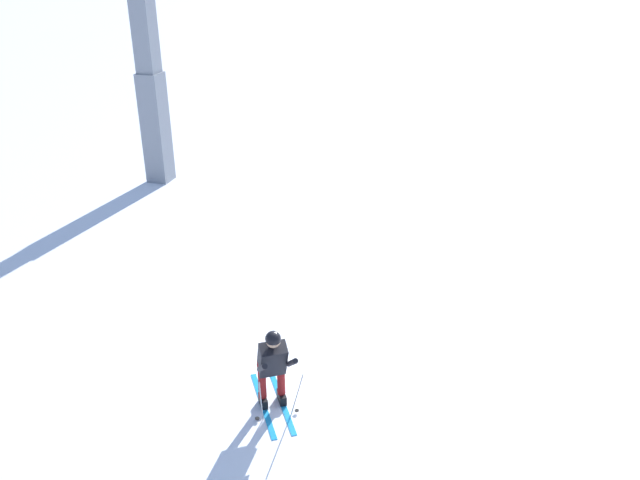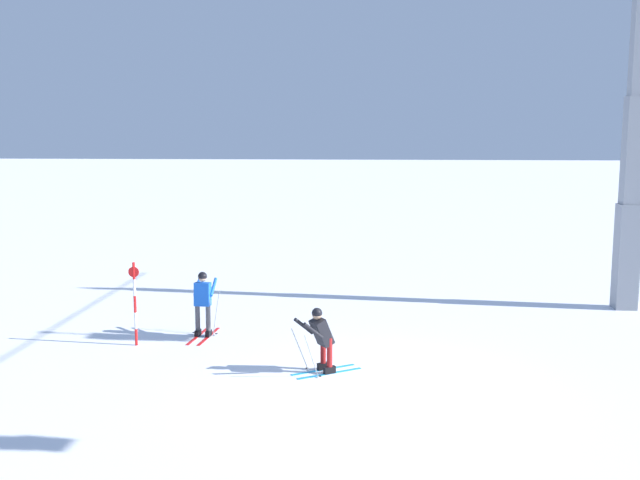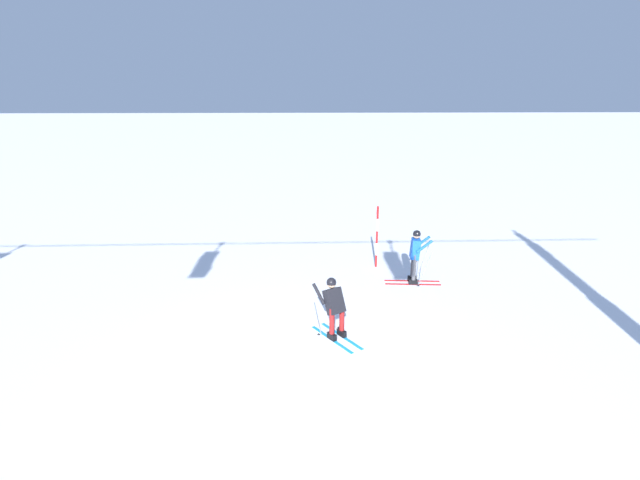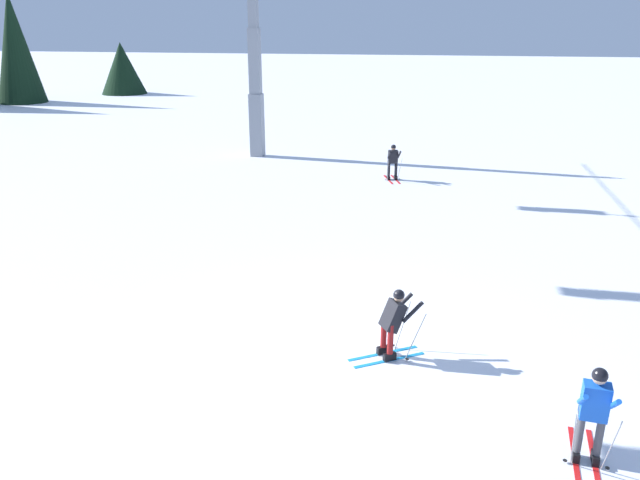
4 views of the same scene
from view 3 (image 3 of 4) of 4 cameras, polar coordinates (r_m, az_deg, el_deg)
The scene contains 4 objects.
ground_plane at distance 11.50m, azimuth -2.42°, elevation -14.17°, with size 260.00×260.00×0.00m, color white.
skier_carving_main at distance 12.16m, azimuth 1.64°, elevation -7.52°, with size 1.31×1.62×1.68m.
trail_marker_pole at distance 16.91m, azimuth 6.75°, elevation 0.61°, with size 0.07×0.28×2.20m.
skier_distant_uphill at distance 15.70m, azimuth 11.21°, elevation -1.45°, with size 1.82×0.72×1.81m.
Camera 3 is at (-0.09, 9.81, 5.99)m, focal length 27.07 mm.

